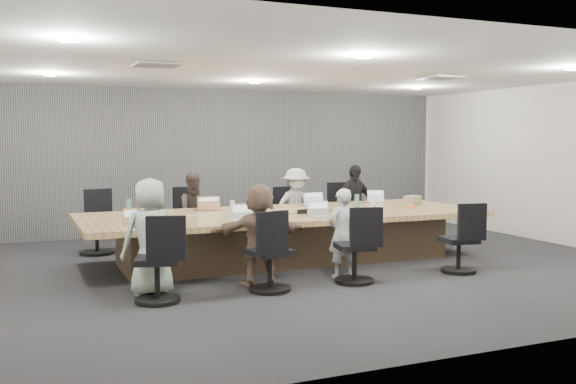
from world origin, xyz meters
name	(u,v)px	position (x,y,z in m)	size (l,w,h in m)	color
floor	(299,267)	(0.00, 0.00, 0.00)	(10.00, 8.00, 0.00)	#232426
ceiling	(299,70)	(0.00, 0.00, 2.80)	(10.00, 8.00, 0.00)	white
wall_back	(217,161)	(0.00, 4.00, 1.40)	(10.00, 2.80, 0.00)	beige
wall_front	(491,190)	(0.00, -4.00, 1.40)	(10.00, 2.80, 0.00)	beige
wall_right	(564,164)	(5.00, 0.00, 1.40)	(8.00, 2.80, 0.00)	beige
curtain	(219,161)	(0.00, 3.92, 1.40)	(9.80, 0.04, 2.80)	#5B5B5E
conference_table	(285,234)	(0.00, 0.50, 0.40)	(6.00, 2.20, 0.74)	#483625
chair_0	(97,228)	(-2.55, 2.20, 0.42)	(0.57, 0.57, 0.85)	black
chair_1	(190,223)	(-1.03, 2.20, 0.42)	(0.56, 0.56, 0.84)	black
chair_2	(288,221)	(0.76, 2.20, 0.37)	(0.50, 0.50, 0.74)	black
chair_3	(345,215)	(1.92, 2.20, 0.42)	(0.56, 0.56, 0.83)	black
chair_4	(157,267)	(-2.28, -1.20, 0.40)	(0.54, 0.54, 0.80)	black
chair_5	(270,259)	(-0.92, -1.20, 0.40)	(0.53, 0.53, 0.79)	black
chair_6	(355,252)	(0.24, -1.20, 0.39)	(0.53, 0.53, 0.78)	black
chair_7	(459,245)	(1.87, -1.20, 0.37)	(0.51, 0.51, 0.75)	black
person_1	(195,212)	(-1.03, 1.85, 0.64)	(0.62, 0.48, 1.28)	#362B26
laptop_1	(205,209)	(-1.03, 1.30, 0.75)	(0.34, 0.23, 0.02)	#8C6647
person_2	(296,206)	(0.76, 1.85, 0.66)	(0.86, 0.49, 1.33)	#A1A1A1
laptop_2	(309,204)	(0.76, 1.30, 0.75)	(0.35, 0.24, 0.02)	#B2B2B7
person_3	(354,203)	(1.92, 1.85, 0.69)	(0.80, 0.33, 1.37)	black
laptop_3	(370,202)	(1.92, 1.30, 0.75)	(0.29, 0.20, 0.02)	#B2B2B7
person_4	(151,237)	(-2.28, -0.85, 0.69)	(0.68, 0.44, 1.38)	#95AA94
laptop_4	(142,226)	(-2.28, -0.30, 0.75)	(0.34, 0.24, 0.02)	#8C6647
person_5	(260,234)	(-0.92, -0.85, 0.64)	(1.20, 0.38, 1.29)	brown
laptop_5	(245,221)	(-0.92, -0.30, 0.75)	(0.30, 0.21, 0.02)	#B2B2B7
person_6	(342,233)	(0.24, -0.85, 0.59)	(0.43, 0.28, 1.18)	#ABABAD
laptop_6	(323,217)	(0.24, -0.30, 0.75)	(0.31, 0.22, 0.02)	#B2B2B7
bottle_green_left	(128,208)	(-2.27, 0.81, 0.87)	(0.07, 0.07, 0.26)	#498761
bottle_green_right	(357,202)	(1.12, 0.32, 0.86)	(0.07, 0.07, 0.25)	#498761
bottle_clear	(232,208)	(-0.87, 0.39, 0.85)	(0.07, 0.07, 0.22)	silver
cup_white_far	(237,209)	(-0.67, 0.75, 0.79)	(0.09, 0.09, 0.11)	white
cup_white_near	(373,202)	(1.72, 0.84, 0.80)	(0.09, 0.09, 0.11)	white
mug_brown	(130,216)	(-2.28, 0.53, 0.79)	(0.08, 0.08, 0.10)	brown
mic_left	(251,217)	(-0.71, 0.02, 0.76)	(0.15, 0.10, 0.03)	black
mic_right	(320,210)	(0.52, 0.38, 0.75)	(0.15, 0.10, 0.03)	black
stapler	(303,212)	(0.16, 0.20, 0.77)	(0.18, 0.04, 0.07)	black
canvas_bag	(412,200)	(2.36, 0.65, 0.82)	(0.28, 0.17, 0.15)	#998965
snack_packet	(410,207)	(2.05, 0.27, 0.76)	(0.17, 0.11, 0.04)	#CD682E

